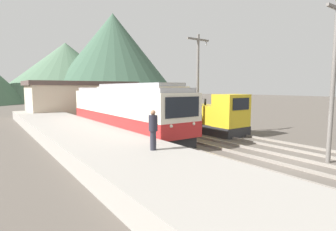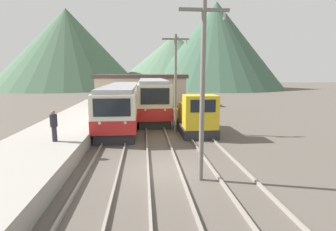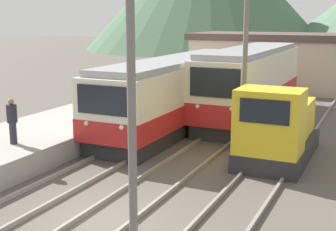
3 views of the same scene
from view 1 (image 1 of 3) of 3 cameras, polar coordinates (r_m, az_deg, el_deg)
name	(u,v)px [view 1 (image 1 of 3)]	position (r m, az deg, el deg)	size (l,w,h in m)	color
ground_plane	(282,162)	(13.54, 23.48, -9.28)	(200.00, 200.00, 0.00)	#564F47
platform_left	(175,181)	(8.86, 1.63, -14.01)	(4.50, 54.00, 0.85)	gray
track_left	(246,171)	(11.45, 16.64, -11.46)	(1.54, 60.00, 0.14)	gray
track_center	(284,160)	(13.69, 23.93, -8.83)	(1.54, 60.00, 0.14)	gray
track_right	(315,151)	(16.29, 29.34, -6.76)	(1.54, 60.00, 0.14)	gray
commuter_train_left	(124,112)	(19.95, -9.62, 0.68)	(2.84, 14.25, 3.47)	#28282B
commuter_train_center	(136,106)	(24.09, -7.02, 2.01)	(2.84, 11.99, 3.84)	#28282B
shunting_locomotive	(215,117)	(20.28, 10.30, -0.42)	(2.40, 5.35, 3.00)	#28282B
catenary_mast_near	(333,77)	(14.06, 32.34, 7.14)	(2.00, 0.20, 7.27)	slate
catenary_mast_mid	(198,81)	(19.42, 6.50, 7.49)	(2.00, 0.20, 7.27)	slate
person_on_platform	(153,128)	(10.97, -3.26, -2.81)	(0.38, 0.38, 1.69)	#282833
station_building	(82,98)	(34.23, -18.14, 3.55)	(12.60, 6.30, 4.23)	beige
mountain_backdrop	(36,59)	(75.00, -26.84, 10.89)	(81.55, 48.58, 23.83)	#3D5B47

